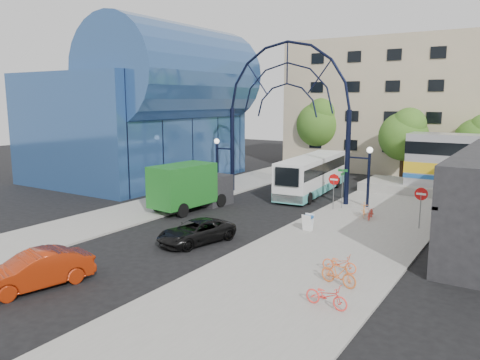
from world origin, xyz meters
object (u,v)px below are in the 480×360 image
Objects in this scene: bike_far_b at (339,274)px; black_suv at (196,232)px; tree_north_c at (480,139)px; bike_near_a at (371,213)px; street_name_sign at (343,180)px; tree_north_a at (405,134)px; tree_north_b at (321,122)px; sandwich_board at (308,220)px; red_sedan at (35,270)px; bike_far_c at (326,296)px; gateway_arch at (287,88)px; bike_near_b at (364,210)px; do_not_enter_sign at (421,198)px; stop_sign at (334,183)px; green_truck at (191,187)px; bike_far_a at (339,263)px; city_bus at (312,174)px.

black_suv is at bearing 92.08° from bike_far_b.
tree_north_c is 4.24× the size of bike_near_a.
tree_north_a is at bearing 86.04° from street_name_sign.
sandwich_board is at bearing -68.41° from tree_north_b.
red_sedan reaches higher than bike_far_c.
gateway_arch reaches higher than bike_near_b.
black_suv is 0.97× the size of red_sedan.
gateway_arch is at bearing -76.32° from tree_north_b.
do_not_enter_sign reaches higher than black_suv.
gateway_arch is at bearing -117.17° from tree_north_a.
street_name_sign reaches higher than bike_far_c.
tree_north_b is 1.23× the size of tree_north_c.
tree_north_a reaches higher than bike_far_c.
black_suv is (-10.83, -27.03, -3.65)m from tree_north_c.
stop_sign is 1.63× the size of bike_near_a.
black_suv is at bearing -111.83° from tree_north_c.
tree_north_a is at bearing 84.58° from stop_sign.
gateway_arch is 15.37m from black_suv.
gateway_arch is 5.46× the size of stop_sign.
tree_north_c is at bearing 48.96° from gateway_arch.
tree_north_b reaches higher than red_sedan.
sandwich_board is at bearing 46.63° from bike_far_b.
tree_north_b is (-9.08, 17.33, 3.14)m from street_name_sign.
green_truck reaches higher than red_sedan.
sandwich_board is 20.33m from tree_north_a.
street_name_sign reaches higher than bike_far_a.
red_sedan is at bearing 135.88° from bike_far_b.
bike_near_a is at bearing -22.97° from gateway_arch.
green_truck reaches higher than bike_near_b.
stop_sign is 0.89× the size of street_name_sign.
tree_north_c is at bearing 1.81° from bike_far_c.
tree_north_b is at bearing 111.59° from sandwich_board.
do_not_enter_sign is 0.38× the size of tree_north_c.
do_not_enter_sign is 1.47× the size of bike_far_c.
tree_north_a reaches higher than bike_far_b.
bike_near_a is at bearing -58.62° from tree_north_b.
sandwich_board is 0.58× the size of bike_far_c.
tree_north_b is at bearing 28.37° from bike_far_c.
tree_north_a is 25.87m from bike_far_a.
street_name_sign is 0.62× the size of black_suv.
black_suv is 11.78m from bike_near_a.
stop_sign is 1.48× the size of bike_far_c.
stop_sign is 0.22× the size of city_bus.
bike_far_b is (10.57, 6.72, -0.13)m from red_sedan.
bike_near_a is at bearing 23.00° from green_truck.
city_bus is at bearing 105.16° from black_suv.
gateway_arch is at bearing 33.89° from bike_far_a.
red_sedan is at bearing -101.16° from tree_north_a.
bike_far_a is at bearing 18.48° from bike_far_c.
red_sedan is at bearing -105.73° from street_name_sign.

